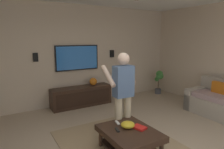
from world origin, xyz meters
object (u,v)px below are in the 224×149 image
at_px(person_standing, 123,90).
at_px(media_console, 82,96).
at_px(bowl, 128,125).
at_px(remote_white, 117,123).
at_px(wall_speaker_right, 36,57).
at_px(tv, 77,58).
at_px(book, 139,127).
at_px(remote_black, 117,130).
at_px(vase_round, 93,81).
at_px(wall_speaker_left, 112,54).
at_px(coffee_table, 129,136).
at_px(potted_plant_short, 159,78).

bearing_deg(person_standing, media_console, 1.78).
distance_m(bowl, remote_white, 0.25).
bearing_deg(wall_speaker_right, tv, -90.67).
bearing_deg(book, tv, -14.94).
xyz_separation_m(media_console, remote_black, (-2.53, 0.39, 0.14)).
distance_m(remote_white, remote_black, 0.29).
bearing_deg(vase_round, wall_speaker_left, -72.40).
height_order(bowl, wall_speaker_left, wall_speaker_left).
distance_m(media_console, remote_white, 2.31).
relative_size(media_console, remote_black, 11.33).
height_order(vase_round, wall_speaker_right, wall_speaker_right).
distance_m(coffee_table, wall_speaker_left, 3.38).
relative_size(coffee_table, book, 4.55).
bearing_deg(coffee_table, wall_speaker_right, 17.53).
bearing_deg(wall_speaker_left, potted_plant_short, -104.54).
bearing_deg(media_console, wall_speaker_left, 102.48).
height_order(coffee_table, potted_plant_short, potted_plant_short).
xyz_separation_m(person_standing, wall_speaker_left, (2.36, -1.15, 0.48)).
relative_size(person_standing, remote_black, 10.93).
bearing_deg(media_console, book, -0.65).
bearing_deg(potted_plant_short, bowl, 128.63).
height_order(person_standing, remote_black, person_standing).
relative_size(vase_round, wall_speaker_left, 1.00).
bearing_deg(potted_plant_short, wall_speaker_left, 75.46).
bearing_deg(potted_plant_short, media_console, 86.51).
distance_m(coffee_table, remote_white, 0.36).
height_order(bowl, remote_white, bowl).
bearing_deg(remote_black, tv, 6.89).
xyz_separation_m(bowl, book, (-0.13, -0.15, -0.04)).
relative_size(person_standing, wall_speaker_left, 7.45).
height_order(remote_white, wall_speaker_left, wall_speaker_left).
height_order(person_standing, potted_plant_short, person_standing).
height_order(remote_black, vase_round, vase_round).
bearing_deg(wall_speaker_left, wall_speaker_right, 90.00).
relative_size(media_console, person_standing, 1.04).
bearing_deg(wall_speaker_right, media_console, -102.78).
bearing_deg(bowl, person_standing, -22.16).
xyz_separation_m(bowl, vase_round, (2.54, -0.55, 0.21)).
relative_size(bowl, wall_speaker_right, 1.07).
xyz_separation_m(bowl, wall_speaker_right, (2.79, 0.94, 0.96)).
xyz_separation_m(person_standing, wall_speaker_right, (2.36, 1.11, 0.48)).
bearing_deg(remote_white, media_console, 5.59).
xyz_separation_m(tv, remote_black, (-2.78, 0.39, -0.94)).
relative_size(tv, bowl, 5.33).
bearing_deg(media_console, vase_round, 91.35).
bearing_deg(person_standing, vase_round, -8.26).
bearing_deg(tv, remote_black, -7.99).
bearing_deg(bowl, wall_speaker_right, 18.67).
bearing_deg(coffee_table, media_console, -4.57).
xyz_separation_m(book, wall_speaker_right, (2.91, 1.09, 1.00)).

